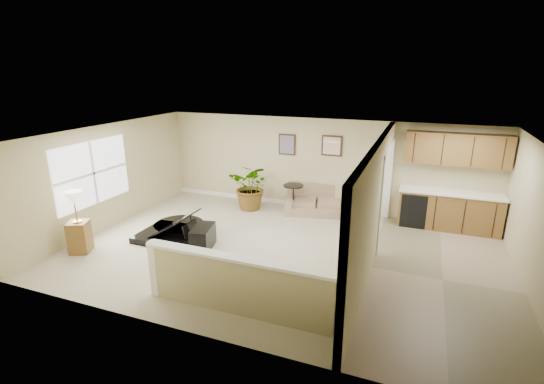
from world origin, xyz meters
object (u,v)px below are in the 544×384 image
at_px(piano, 172,214).
at_px(small_plant, 352,214).
at_px(palm_plant, 252,187).
at_px(accent_table, 293,195).
at_px(loveseat, 317,199).
at_px(piano_bench, 203,238).
at_px(lamp_stand, 78,227).

height_order(piano, small_plant, piano).
bearing_deg(small_plant, palm_plant, 178.92).
bearing_deg(accent_table, palm_plant, -175.06).
bearing_deg(loveseat, piano, -147.06).
height_order(piano_bench, small_plant, small_plant).
bearing_deg(lamp_stand, piano_bench, 24.51).
bearing_deg(lamp_stand, piano, 46.28).
xyz_separation_m(piano, piano_bench, (1.01, -0.34, -0.30)).
bearing_deg(palm_plant, small_plant, -1.08).
relative_size(piano_bench, palm_plant, 0.58).
height_order(piano, lamp_stand, lamp_stand).
height_order(piano_bench, accent_table, accent_table).
height_order(loveseat, lamp_stand, lamp_stand).
xyz_separation_m(loveseat, small_plant, (1.02, -0.46, -0.13)).
bearing_deg(loveseat, accent_table, -165.18).
height_order(loveseat, accent_table, loveseat).
bearing_deg(accent_table, piano_bench, -111.78).
height_order(loveseat, palm_plant, palm_plant).
height_order(accent_table, palm_plant, palm_plant).
height_order(loveseat, small_plant, loveseat).
bearing_deg(loveseat, small_plant, -37.21).
relative_size(piano_bench, small_plant, 1.39).
distance_m(piano, loveseat, 3.91).
bearing_deg(piano_bench, loveseat, 61.22).
distance_m(palm_plant, lamp_stand, 4.44).
distance_m(piano_bench, loveseat, 3.57).
distance_m(loveseat, lamp_stand, 5.86).
bearing_deg(small_plant, accent_table, 174.56).
xyz_separation_m(piano, small_plant, (3.74, 2.33, -0.32)).
relative_size(piano, loveseat, 0.92).
relative_size(palm_plant, small_plant, 2.41).
bearing_deg(piano, lamp_stand, -133.89).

